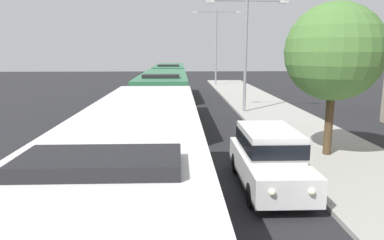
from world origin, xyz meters
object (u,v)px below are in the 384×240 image
(bus_middle, at_px, (170,80))
(bus_lead, at_px, (139,177))
(streetlamp_far, at_px, (216,40))
(roadside_tree, at_px, (334,52))
(bus_second_in_line, at_px, (164,98))
(white_suv, at_px, (269,156))
(streetlamp_mid, at_px, (246,43))

(bus_middle, bearing_deg, bus_lead, -90.00)
(streetlamp_far, distance_m, roadside_tree, 30.40)
(bus_second_in_line, height_order, streetlamp_far, streetlamp_far)
(bus_middle, height_order, white_suv, bus_middle)
(bus_lead, height_order, bus_second_in_line, same)
(bus_lead, height_order, white_suv, bus_lead)
(white_suv, distance_m, roadside_tree, 5.47)
(bus_middle, relative_size, streetlamp_mid, 1.42)
(bus_lead, distance_m, bus_middle, 25.30)
(streetlamp_far, bearing_deg, bus_middle, -114.83)
(bus_lead, relative_size, roadside_tree, 1.93)
(streetlamp_far, relative_size, roadside_tree, 1.49)
(white_suv, bearing_deg, roadside_tree, 43.71)
(white_suv, height_order, streetlamp_mid, streetlamp_mid)
(bus_second_in_line, relative_size, white_suv, 2.21)
(bus_middle, xyz_separation_m, streetlamp_mid, (5.40, -8.08, 3.16))
(streetlamp_far, bearing_deg, bus_lead, -98.31)
(bus_lead, xyz_separation_m, streetlamp_far, (5.40, 36.96, 3.90))
(bus_middle, distance_m, roadside_tree, 20.07)
(bus_lead, bearing_deg, roadside_tree, 43.87)
(white_suv, bearing_deg, bus_second_in_line, 111.71)
(streetlamp_mid, distance_m, roadside_tree, 10.71)
(bus_second_in_line, height_order, roadside_tree, roadside_tree)
(bus_second_in_line, height_order, white_suv, bus_second_in_line)
(streetlamp_mid, bearing_deg, bus_middle, 123.75)
(bus_second_in_line, relative_size, streetlamp_mid, 1.38)
(bus_second_in_line, bearing_deg, roadside_tree, -42.12)
(bus_middle, height_order, roadside_tree, roadside_tree)
(bus_lead, distance_m, bus_second_in_line, 12.86)
(roadside_tree, bearing_deg, streetlamp_far, 92.82)
(bus_second_in_line, xyz_separation_m, bus_middle, (0.00, 12.44, 0.00))
(bus_second_in_line, relative_size, streetlamp_far, 1.17)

